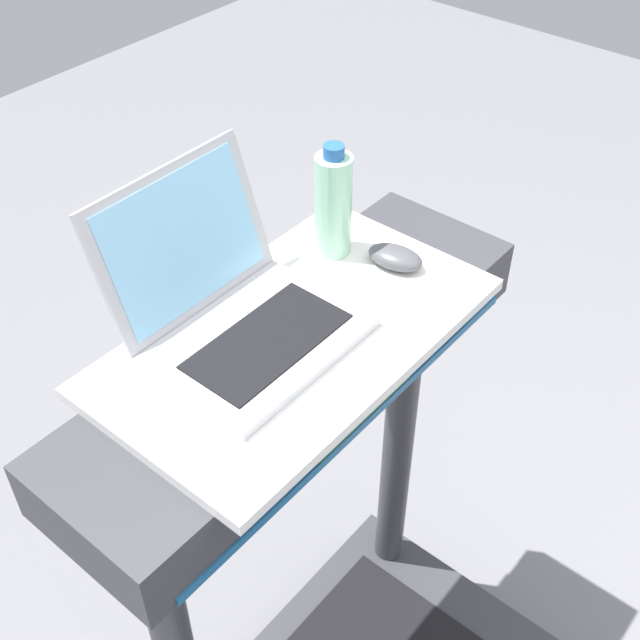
% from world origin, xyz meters
% --- Properties ---
extents(desk_board, '(0.65, 0.37, 0.02)m').
position_xyz_m(desk_board, '(0.00, 0.70, 1.15)').
color(desk_board, white).
rests_on(desk_board, treadmill_base).
extents(laptop, '(0.32, 0.31, 0.24)m').
position_xyz_m(laptop, '(-0.06, 0.77, 1.21)').
color(laptop, '#B7B7BC').
rests_on(laptop, desk_board).
extents(computer_mouse, '(0.08, 0.11, 0.03)m').
position_xyz_m(computer_mouse, '(0.24, 0.68, 1.18)').
color(computer_mouse, '#4C4C51').
rests_on(computer_mouse, desk_board).
extents(water_bottle, '(0.06, 0.06, 0.21)m').
position_xyz_m(water_bottle, '(0.20, 0.79, 1.26)').
color(water_bottle, '#9EDBB2').
rests_on(water_bottle, desk_board).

